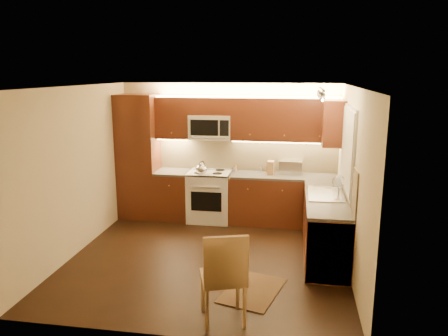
% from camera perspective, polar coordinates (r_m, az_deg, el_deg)
% --- Properties ---
extents(floor, '(4.00, 4.00, 0.01)m').
position_cam_1_polar(floor, '(6.64, -2.09, -11.58)').
color(floor, black).
rests_on(floor, ground).
extents(ceiling, '(4.00, 4.00, 0.01)m').
position_cam_1_polar(ceiling, '(6.07, -2.28, 10.53)').
color(ceiling, beige).
rests_on(ceiling, ground).
extents(wall_back, '(4.00, 0.01, 2.50)m').
position_cam_1_polar(wall_back, '(8.16, 0.61, 2.21)').
color(wall_back, beige).
rests_on(wall_back, ground).
extents(wall_front, '(4.00, 0.01, 2.50)m').
position_cam_1_polar(wall_front, '(4.37, -7.42, -7.07)').
color(wall_front, beige).
rests_on(wall_front, ground).
extents(wall_left, '(0.01, 4.00, 2.50)m').
position_cam_1_polar(wall_left, '(6.91, -18.66, -0.35)').
color(wall_left, beige).
rests_on(wall_left, ground).
extents(wall_right, '(0.01, 4.00, 2.50)m').
position_cam_1_polar(wall_right, '(6.17, 16.37, -1.69)').
color(wall_right, beige).
rests_on(wall_right, ground).
extents(pantry, '(0.70, 0.60, 2.30)m').
position_cam_1_polar(pantry, '(8.31, -11.04, 1.45)').
color(pantry, '#4E2310').
rests_on(pantry, floor).
extents(base_cab_back_left, '(0.62, 0.60, 0.86)m').
position_cam_1_polar(base_cab_back_left, '(8.27, -6.53, -3.58)').
color(base_cab_back_left, '#4E2310').
rests_on(base_cab_back_left, floor).
extents(counter_back_left, '(0.62, 0.60, 0.04)m').
position_cam_1_polar(counter_back_left, '(8.16, -6.61, -0.54)').
color(counter_back_left, '#363431').
rests_on(counter_back_left, base_cab_back_left).
extents(base_cab_back_right, '(1.92, 0.60, 0.86)m').
position_cam_1_polar(base_cab_back_right, '(7.97, 7.69, -4.22)').
color(base_cab_back_right, '#4E2310').
rests_on(base_cab_back_right, floor).
extents(counter_back_right, '(1.92, 0.60, 0.04)m').
position_cam_1_polar(counter_back_right, '(7.86, 7.79, -1.07)').
color(counter_back_right, '#363431').
rests_on(counter_back_right, base_cab_back_right).
extents(base_cab_right, '(0.60, 2.00, 0.86)m').
position_cam_1_polar(base_cab_right, '(6.75, 12.99, -7.54)').
color(base_cab_right, '#4E2310').
rests_on(base_cab_right, floor).
extents(counter_right, '(0.60, 2.00, 0.04)m').
position_cam_1_polar(counter_right, '(6.62, 13.18, -3.88)').
color(counter_right, '#363431').
rests_on(counter_right, base_cab_right).
extents(dishwasher, '(0.58, 0.60, 0.84)m').
position_cam_1_polar(dishwasher, '(6.10, 13.39, -9.78)').
color(dishwasher, silver).
rests_on(dishwasher, floor).
extents(backsplash_back, '(3.30, 0.02, 0.60)m').
position_cam_1_polar(backsplash_back, '(8.12, 3.04, 1.77)').
color(backsplash_back, tan).
rests_on(backsplash_back, wall_back).
extents(backsplash_right, '(0.02, 2.00, 0.60)m').
position_cam_1_polar(backsplash_right, '(6.56, 15.85, -1.27)').
color(backsplash_right, tan).
rests_on(backsplash_right, wall_right).
extents(upper_cab_back_left, '(0.62, 0.35, 0.75)m').
position_cam_1_polar(upper_cab_back_left, '(8.11, -6.55, 6.52)').
color(upper_cab_back_left, '#4E2310').
rests_on(upper_cab_back_left, wall_back).
extents(upper_cab_back_right, '(1.92, 0.35, 0.75)m').
position_cam_1_polar(upper_cab_back_right, '(7.81, 8.03, 6.25)').
color(upper_cab_back_right, '#4E2310').
rests_on(upper_cab_back_right, wall_back).
extents(upper_cab_bridge, '(0.76, 0.35, 0.31)m').
position_cam_1_polar(upper_cab_bridge, '(7.93, -1.74, 8.06)').
color(upper_cab_bridge, '#4E2310').
rests_on(upper_cab_bridge, wall_back).
extents(upper_cab_right_corner, '(0.35, 0.50, 0.75)m').
position_cam_1_polar(upper_cab_right_corner, '(7.41, 14.05, 5.67)').
color(upper_cab_right_corner, '#4E2310').
rests_on(upper_cab_right_corner, wall_right).
extents(stove, '(0.76, 0.65, 0.92)m').
position_cam_1_polar(stove, '(8.08, -1.86, -3.66)').
color(stove, silver).
rests_on(stove, floor).
extents(microwave, '(0.76, 0.38, 0.44)m').
position_cam_1_polar(microwave, '(7.96, -1.74, 5.36)').
color(microwave, silver).
rests_on(microwave, wall_back).
extents(window_frame, '(0.03, 1.44, 1.24)m').
position_cam_1_polar(window_frame, '(6.63, 15.87, 2.40)').
color(window_frame, silver).
rests_on(window_frame, wall_right).
extents(window_blinds, '(0.02, 1.36, 1.16)m').
position_cam_1_polar(window_blinds, '(6.63, 15.70, 2.41)').
color(window_blinds, silver).
rests_on(window_blinds, wall_right).
extents(sink, '(0.52, 0.86, 0.15)m').
position_cam_1_polar(sink, '(6.73, 13.14, -2.75)').
color(sink, silver).
rests_on(sink, counter_right).
extents(faucet, '(0.20, 0.04, 0.30)m').
position_cam_1_polar(faucet, '(6.73, 14.70, -2.18)').
color(faucet, silver).
rests_on(faucet, counter_right).
extents(track_light_bar, '(0.04, 1.20, 0.03)m').
position_cam_1_polar(track_light_bar, '(6.35, 12.53, 9.98)').
color(track_light_bar, silver).
rests_on(track_light_bar, ceiling).
extents(kettle, '(0.28, 0.28, 0.24)m').
position_cam_1_polar(kettle, '(7.76, -2.94, 0.08)').
color(kettle, silver).
rests_on(kettle, stove).
extents(toaster_oven, '(0.42, 0.32, 0.24)m').
position_cam_1_polar(toaster_oven, '(7.97, 8.67, 0.14)').
color(toaster_oven, silver).
rests_on(toaster_oven, counter_back_right).
extents(knife_block, '(0.11, 0.18, 0.24)m').
position_cam_1_polar(knife_block, '(7.88, 6.09, 0.05)').
color(knife_block, '#A17948').
rests_on(knife_block, counter_back_right).
extents(spice_jar_a, '(0.05, 0.05, 0.09)m').
position_cam_1_polar(spice_jar_a, '(8.02, 1.39, -0.21)').
color(spice_jar_a, silver).
rests_on(spice_jar_a, counter_back_right).
extents(spice_jar_b, '(0.06, 0.06, 0.10)m').
position_cam_1_polar(spice_jar_b, '(8.14, 1.51, 0.02)').
color(spice_jar_b, '#8F5E2A').
rests_on(spice_jar_b, counter_back_right).
extents(spice_jar_c, '(0.05, 0.05, 0.10)m').
position_cam_1_polar(spice_jar_c, '(8.09, 4.80, -0.10)').
color(spice_jar_c, silver).
rests_on(spice_jar_c, counter_back_right).
extents(spice_jar_d, '(0.05, 0.05, 0.10)m').
position_cam_1_polar(spice_jar_d, '(8.09, 5.60, -0.12)').
color(spice_jar_d, brown).
rests_on(spice_jar_d, counter_back_right).
extents(soap_bottle, '(0.11, 0.12, 0.21)m').
position_cam_1_polar(soap_bottle, '(7.27, 14.78, -1.48)').
color(soap_bottle, silver).
rests_on(soap_bottle, counter_right).
extents(rug, '(0.85, 1.07, 0.01)m').
position_cam_1_polar(rug, '(5.73, 3.76, -15.61)').
color(rug, black).
rests_on(rug, floor).
extents(dining_chair, '(0.59, 0.59, 1.06)m').
position_cam_1_polar(dining_chair, '(4.91, -0.14, -13.79)').
color(dining_chair, '#A17948').
rests_on(dining_chair, floor).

